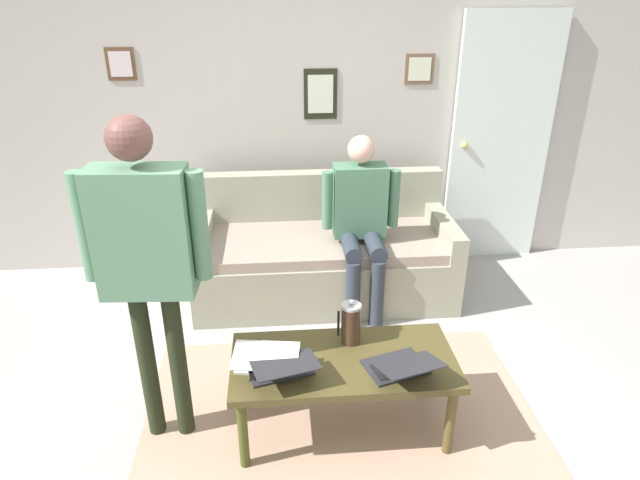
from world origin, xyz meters
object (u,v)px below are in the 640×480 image
(coffee_table, at_px, (343,367))
(laptop_center, at_px, (400,366))
(person_seated, at_px, (361,215))
(french_press, at_px, (351,323))
(laptop_right, at_px, (268,360))
(person_standing, at_px, (145,249))
(interior_door, at_px, (500,143))
(couch, at_px, (324,256))
(laptop_left, at_px, (282,367))

(coffee_table, bearing_deg, laptop_center, 152.62)
(laptop_center, distance_m, person_seated, 1.41)
(coffee_table, height_order, french_press, french_press)
(laptop_right, bearing_deg, french_press, -157.94)
(person_standing, distance_m, person_seated, 1.74)
(person_seated, bearing_deg, french_press, 78.78)
(person_standing, bearing_deg, french_press, -174.64)
(interior_door, height_order, coffee_table, interior_door)
(coffee_table, distance_m, french_press, 0.23)
(laptop_center, height_order, laptop_right, laptop_center)
(laptop_center, bearing_deg, french_press, -53.75)
(interior_door, bearing_deg, laptop_center, 59.27)
(coffee_table, xyz_separation_m, person_seated, (-0.28, -1.26, 0.32))
(person_standing, bearing_deg, laptop_right, 170.79)
(couch, relative_size, laptop_right, 5.37)
(interior_door, height_order, couch, interior_door)
(interior_door, distance_m, french_press, 2.42)
(couch, distance_m, laptop_right, 1.58)
(laptop_right, bearing_deg, coffee_table, -175.50)
(french_press, bearing_deg, person_standing, 5.36)
(interior_door, relative_size, couch, 1.06)
(interior_door, bearing_deg, coffee_table, 52.54)
(interior_door, xyz_separation_m, coffee_table, (1.54, 2.01, -0.62))
(person_standing, bearing_deg, person_seated, -134.92)
(couch, relative_size, person_seated, 1.51)
(couch, distance_m, french_press, 1.36)
(laptop_center, bearing_deg, laptop_left, -4.23)
(couch, relative_size, laptop_center, 4.70)
(person_seated, bearing_deg, laptop_right, 62.83)
(laptop_right, bearing_deg, interior_door, -133.37)
(interior_door, distance_m, couch, 1.75)
(laptop_left, xyz_separation_m, laptop_center, (-0.58, 0.04, 0.00))
(interior_door, xyz_separation_m, laptop_center, (1.28, 2.14, -0.52))
(coffee_table, relative_size, laptop_right, 3.22)
(laptop_center, relative_size, french_press, 1.58)
(laptop_left, height_order, laptop_right, laptop_right)
(coffee_table, distance_m, laptop_right, 0.40)
(french_press, xyz_separation_m, person_standing, (0.98, 0.09, 0.52))
(laptop_center, relative_size, laptop_right, 1.14)
(french_press, bearing_deg, coffee_table, 69.79)
(person_standing, bearing_deg, couch, -123.77)
(laptop_center, relative_size, person_standing, 0.24)
(person_standing, height_order, person_seated, person_standing)
(laptop_right, height_order, person_standing, person_standing)
(laptop_left, bearing_deg, laptop_center, 175.77)
(interior_door, distance_m, laptop_left, 2.85)
(interior_door, height_order, person_standing, interior_door)
(couch, bearing_deg, laptop_right, 74.59)
(laptop_right, height_order, french_press, french_press)
(french_press, bearing_deg, laptop_center, 126.25)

